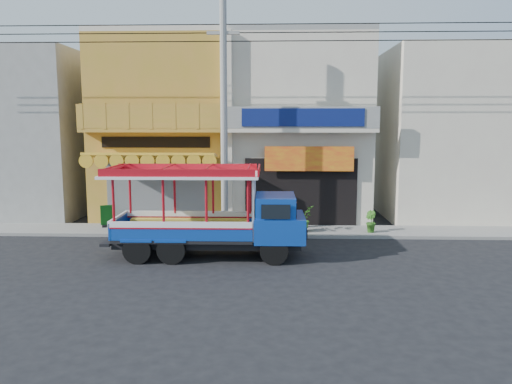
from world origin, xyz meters
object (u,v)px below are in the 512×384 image
songthaew_truck (222,214)px  green_sign (108,218)px  potted_plant_b (370,221)px  potted_plant_a (302,219)px  utility_pole (228,104)px

songthaew_truck → green_sign: songthaew_truck is taller
green_sign → potted_plant_b: (10.53, -0.63, 0.05)m
green_sign → potted_plant_a: potted_plant_a is taller
songthaew_truck → green_sign: bearing=141.5°
potted_plant_b → songthaew_truck: bearing=101.5°
songthaew_truck → potted_plant_a: songthaew_truck is taller
songthaew_truck → green_sign: 6.58m
songthaew_truck → potted_plant_a: (2.77, 3.44, -0.80)m
green_sign → potted_plant_b: green_sign is taller
utility_pole → potted_plant_b: size_ratio=33.14×
green_sign → potted_plant_a: bearing=-4.4°
utility_pole → potted_plant_b: 7.10m
utility_pole → songthaew_truck: (0.05, -3.03, -3.60)m
utility_pole → potted_plant_b: utility_pole is taller
potted_plant_a → potted_plant_b: bearing=-61.1°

